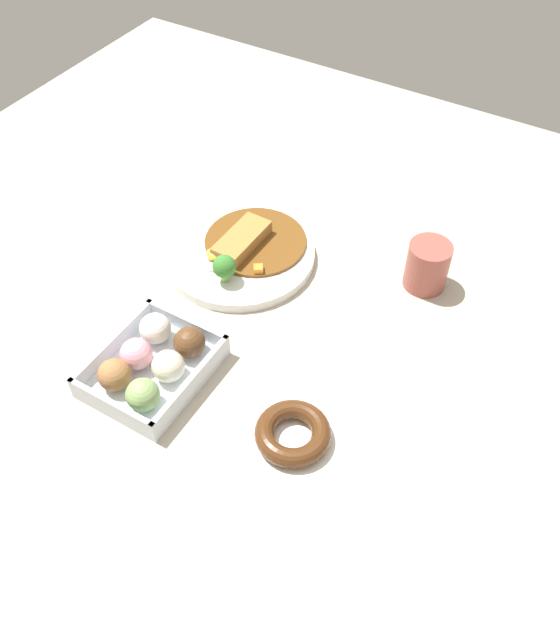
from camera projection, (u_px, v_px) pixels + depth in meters
ground_plane at (236, 306)px, 1.14m from camera, size 1.60×1.60×0.00m
curry_plate at (240, 252)px, 1.21m from camera, size 0.27×0.27×0.07m
donut_box at (152, 364)px, 1.02m from camera, size 0.19×0.16×0.06m
chocolate_ring_donut at (293, 434)px, 0.95m from camera, size 0.15×0.15×0.03m
coffee_mug at (427, 266)px, 1.14m from camera, size 0.07×0.07×0.09m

